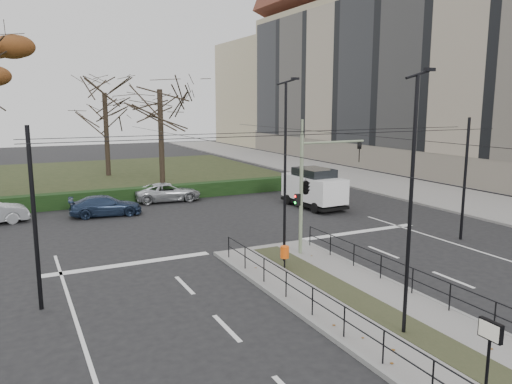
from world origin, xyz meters
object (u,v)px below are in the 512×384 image
(info_panel, at_px, (490,341))
(bare_tree_center, at_px, (105,99))
(litter_bin, at_px, (285,252))
(streetlamp_median_far, at_px, (285,171))
(traffic_light, at_px, (307,184))
(white_van, at_px, (314,187))
(parked_car_fourth, at_px, (168,192))
(bare_tree_near, at_px, (160,96))
(parked_car_third, at_px, (106,206))
(streetlamp_median_near, at_px, (411,204))

(info_panel, xyz_separation_m, bare_tree_center, (-0.62, 40.40, 5.24))
(litter_bin, distance_m, streetlamp_median_far, 3.30)
(traffic_light, bearing_deg, litter_bin, -143.42)
(traffic_light, xyz_separation_m, info_panel, (-2.82, -11.63, -1.40))
(traffic_light, height_order, white_van, traffic_light)
(litter_bin, relative_size, parked_car_fourth, 0.20)
(info_panel, relative_size, parked_car_fourth, 0.47)
(parked_car_fourth, height_order, bare_tree_center, bare_tree_center)
(streetlamp_median_far, xyz_separation_m, bare_tree_center, (-1.96, 29.45, 3.07))
(parked_car_fourth, relative_size, bare_tree_near, 0.44)
(litter_bin, bearing_deg, parked_car_third, 109.02)
(streetlamp_median_near, xyz_separation_m, bare_tree_near, (1.45, 30.23, 3.29))
(litter_bin, xyz_separation_m, info_panel, (-0.92, -10.22, 1.01))
(streetlamp_median_far, bearing_deg, bare_tree_near, 86.77)
(streetlamp_median_far, xyz_separation_m, white_van, (7.45, 9.35, -2.65))
(streetlamp_median_far, distance_m, parked_car_third, 14.15)
(streetlamp_median_far, xyz_separation_m, parked_car_third, (-5.07, 12.77, -3.36))
(streetlamp_median_near, bearing_deg, litter_bin, 92.28)
(parked_car_fourth, bearing_deg, traffic_light, -167.70)
(parked_car_third, bearing_deg, info_panel, -164.94)
(litter_bin, height_order, info_panel, info_panel)
(litter_bin, bearing_deg, traffic_light, 36.58)
(parked_car_fourth, bearing_deg, streetlamp_median_far, -173.45)
(traffic_light, relative_size, bare_tree_center, 0.53)
(streetlamp_median_near, bearing_deg, bare_tree_near, 87.25)
(traffic_light, height_order, streetlamp_median_near, streetlamp_median_near)
(streetlamp_median_near, xyz_separation_m, bare_tree_center, (-1.80, 36.72, 3.10))
(white_van, bearing_deg, streetlamp_median_far, -128.57)
(traffic_light, bearing_deg, white_van, 55.46)
(streetlamp_median_near, distance_m, parked_car_fourth, 23.03)
(streetlamp_median_near, xyz_separation_m, parked_car_third, (-4.92, 20.04, -3.32))
(streetlamp_median_far, xyz_separation_m, parked_car_fourth, (-0.43, 15.52, -3.34))
(traffic_light, height_order, streetlamp_median_far, streetlamp_median_far)
(litter_bin, xyz_separation_m, parked_car_fourth, (-0.02, 16.26, -0.15))
(traffic_light, distance_m, info_panel, 12.05)
(parked_car_fourth, height_order, white_van, white_van)
(info_panel, distance_m, parked_car_third, 24.05)
(parked_car_third, distance_m, white_van, 13.01)
(streetlamp_median_near, height_order, bare_tree_center, bare_tree_center)
(streetlamp_median_far, relative_size, parked_car_third, 1.80)
(white_van, bearing_deg, bare_tree_center, 115.11)
(info_panel, height_order, bare_tree_near, bare_tree_near)
(streetlamp_median_far, height_order, parked_car_third, streetlamp_median_far)
(streetlamp_median_near, height_order, white_van, streetlamp_median_near)
(info_panel, bearing_deg, litter_bin, 84.85)
(parked_car_third, height_order, white_van, white_van)
(litter_bin, xyz_separation_m, bare_tree_near, (1.71, 23.70, 6.44))
(traffic_light, height_order, bare_tree_near, bare_tree_near)
(streetlamp_median_far, height_order, parked_car_fourth, streetlamp_median_far)
(bare_tree_center, xyz_separation_m, bare_tree_near, (3.26, -6.49, 0.18))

